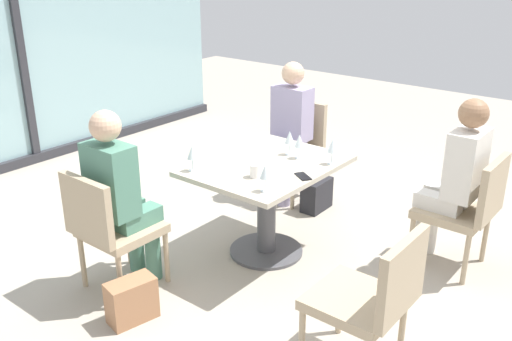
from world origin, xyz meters
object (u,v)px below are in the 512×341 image
object	(u,v)px
chair_front_left	(373,295)
wine_glass_0	(332,147)
wine_glass_2	(299,141)
wine_glass_3	(192,153)
chair_front_right	(467,206)
handbag_1	(317,195)
person_far_right	(288,125)
coffee_cup	(255,171)
wine_glass_1	(290,138)
chair_far_left	(109,225)
dining_table_main	(267,189)
handbag_0	(132,300)
chair_far_right	(294,144)
person_front_right	(456,176)
wine_glass_4	(265,172)
cell_phone_on_table	(303,176)
person_far_left	(120,191)

from	to	relation	value
chair_front_left	wine_glass_0	bearing A→B (deg)	41.46
wine_glass_2	wine_glass_3	bearing A→B (deg)	146.87
chair_front_right	wine_glass_2	size ratio (longest dim) A/B	4.70
wine_glass_0	handbag_1	xyz separation A→B (m)	(0.61, 0.49, -0.72)
person_far_right	wine_glass_2	xyz separation A→B (m)	(-0.71, -0.61, 0.16)
wine_glass_3	handbag_1	bearing A→B (deg)	-8.40
wine_glass_2	coffee_cup	bearing A→B (deg)	177.10
wine_glass_0	chair_front_right	bearing A→B (deg)	-64.31
coffee_cup	wine_glass_1	bearing A→B (deg)	8.86
chair_front_left	wine_glass_3	xyz separation A→B (m)	(0.26, 1.56, 0.37)
person_far_right	chair_front_right	bearing A→B (deg)	-98.05
chair_far_left	wine_glass_1	size ratio (longest dim) A/B	4.70
chair_front_right	person_far_right	xyz separation A→B (m)	(0.24, 1.73, 0.20)
dining_table_main	chair_front_left	world-z (taller)	chair_front_left
handbag_0	wine_glass_3	bearing A→B (deg)	25.51
chair_front_right	wine_glass_0	xyz separation A→B (m)	(-0.42, 0.87, 0.37)
person_far_right	chair_far_right	bearing A→B (deg)	-0.00
person_far_right	handbag_0	world-z (taller)	person_far_right
person_front_right	wine_glass_3	distance (m)	1.85
dining_table_main	chair_far_right	xyz separation A→B (m)	(1.05, 0.49, -0.03)
chair_front_right	chair_front_left	world-z (taller)	same
chair_front_left	person_far_right	xyz separation A→B (m)	(1.65, 1.73, 0.20)
dining_table_main	handbag_1	distance (m)	0.98
dining_table_main	wine_glass_4	size ratio (longest dim) A/B	6.00
cell_phone_on_table	handbag_0	distance (m)	1.38
wine_glass_3	handbag_1	distance (m)	1.52
dining_table_main	chair_front_right	bearing A→B (deg)	-60.53
chair_front_right	chair_far_left	bearing A→B (deg)	135.43
wine_glass_1	handbag_1	xyz separation A→B (m)	(0.63, 0.14, -0.72)
person_front_right	cell_phone_on_table	size ratio (longest dim) A/B	8.75
chair_front_right	person_front_right	xyz separation A→B (m)	(-0.00, 0.11, 0.20)
person_front_right	wine_glass_2	size ratio (longest dim) A/B	6.81
wine_glass_1	handbag_0	distance (m)	1.63
chair_front_left	cell_phone_on_table	distance (m)	1.13
chair_front_left	cell_phone_on_table	xyz separation A→B (m)	(0.65, 0.89, 0.24)
chair_far_right	wine_glass_0	world-z (taller)	wine_glass_0
dining_table_main	person_front_right	world-z (taller)	person_front_right
chair_far_right	handbag_0	bearing A→B (deg)	-171.05
dining_table_main	handbag_0	distance (m)	1.27
wine_glass_1	cell_phone_on_table	world-z (taller)	wine_glass_1
wine_glass_3	coffee_cup	xyz separation A→B (m)	(0.18, -0.41, -0.09)
handbag_1	person_front_right	bearing A→B (deg)	-99.61
person_far_left	wine_glass_0	distance (m)	1.51
chair_front_right	wine_glass_2	bearing A→B (deg)	112.74
person_far_right	person_front_right	bearing A→B (deg)	-98.59
coffee_cup	wine_glass_2	bearing A→B (deg)	-2.90
person_far_right	wine_glass_0	xyz separation A→B (m)	(-0.66, -0.86, 0.16)
handbag_1	cell_phone_on_table	bearing A→B (deg)	-154.46
person_front_right	chair_far_right	bearing A→B (deg)	77.68
dining_table_main	person_far_right	distance (m)	1.08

